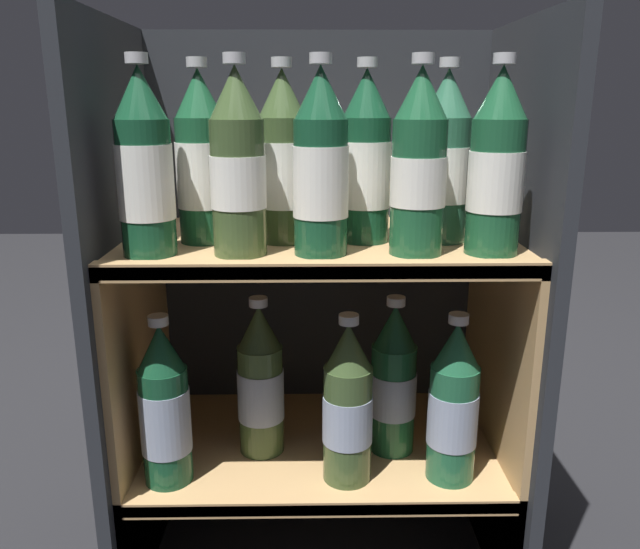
% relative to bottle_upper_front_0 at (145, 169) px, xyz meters
% --- Properties ---
extents(fridge_back_wall, '(0.65, 0.02, 0.90)m').
position_rel_bottle_upper_front_0_xyz_m(fridge_back_wall, '(0.24, 0.30, -0.24)').
color(fridge_back_wall, '#23262B').
rests_on(fridge_back_wall, ground_plane).
extents(fridge_side_left, '(0.02, 0.40, 0.90)m').
position_rel_bottle_upper_front_0_xyz_m(fridge_side_left, '(-0.07, 0.11, -0.24)').
color(fridge_side_left, '#23262B').
rests_on(fridge_side_left, ground_plane).
extents(fridge_side_right, '(0.02, 0.40, 0.90)m').
position_rel_bottle_upper_front_0_xyz_m(fridge_side_right, '(0.55, 0.11, -0.24)').
color(fridge_side_right, '#23262B').
rests_on(fridge_side_right, ground_plane).
extents(shelf_lower, '(0.61, 0.36, 0.22)m').
position_rel_bottle_upper_front_0_xyz_m(shelf_lower, '(0.24, 0.10, -0.52)').
color(shelf_lower, tan).
rests_on(shelf_lower, ground_plane).
extents(shelf_upper, '(0.61, 0.36, 0.58)m').
position_rel_bottle_upper_front_0_xyz_m(shelf_upper, '(0.24, 0.10, -0.28)').
color(shelf_upper, tan).
rests_on(shelf_upper, ground_plane).
extents(bottle_upper_front_0, '(0.08, 0.08, 0.27)m').
position_rel_bottle_upper_front_0_xyz_m(bottle_upper_front_0, '(0.00, 0.00, 0.00)').
color(bottle_upper_front_0, '#144228').
rests_on(bottle_upper_front_0, shelf_upper).
extents(bottle_upper_front_1, '(0.08, 0.08, 0.27)m').
position_rel_bottle_upper_front_0_xyz_m(bottle_upper_front_1, '(0.13, 0.00, 0.00)').
color(bottle_upper_front_1, '#384C28').
rests_on(bottle_upper_front_1, shelf_upper).
extents(bottle_upper_front_2, '(0.08, 0.08, 0.27)m').
position_rel_bottle_upper_front_0_xyz_m(bottle_upper_front_2, '(0.24, 0.00, 0.00)').
color(bottle_upper_front_2, '#144228').
rests_on(bottle_upper_front_2, shelf_upper).
extents(bottle_upper_front_3, '(0.08, 0.08, 0.27)m').
position_rel_bottle_upper_front_0_xyz_m(bottle_upper_front_3, '(0.37, 0.00, 0.00)').
color(bottle_upper_front_3, '#194C2D').
rests_on(bottle_upper_front_3, shelf_upper).
extents(bottle_upper_front_4, '(0.08, 0.08, 0.27)m').
position_rel_bottle_upper_front_0_xyz_m(bottle_upper_front_4, '(0.48, 0.00, 0.00)').
color(bottle_upper_front_4, '#194C2D').
rests_on(bottle_upper_front_4, shelf_upper).
extents(bottle_upper_back_0, '(0.08, 0.08, 0.27)m').
position_rel_bottle_upper_front_0_xyz_m(bottle_upper_back_0, '(0.06, 0.08, 0.00)').
color(bottle_upper_back_0, '#194C2D').
rests_on(bottle_upper_back_0, shelf_upper).
extents(bottle_upper_back_1, '(0.08, 0.08, 0.27)m').
position_rel_bottle_upper_front_0_xyz_m(bottle_upper_back_1, '(0.18, 0.08, 0.00)').
color(bottle_upper_back_1, '#384C28').
rests_on(bottle_upper_back_1, shelf_upper).
extents(bottle_upper_back_2, '(0.08, 0.08, 0.27)m').
position_rel_bottle_upper_front_0_xyz_m(bottle_upper_back_2, '(0.31, 0.08, 0.00)').
color(bottle_upper_back_2, '#144228').
rests_on(bottle_upper_back_2, shelf_upper).
extents(bottle_upper_back_3, '(0.08, 0.08, 0.27)m').
position_rel_bottle_upper_front_0_xyz_m(bottle_upper_back_3, '(0.43, 0.08, 0.00)').
color(bottle_upper_back_3, '#285B42').
rests_on(bottle_upper_back_3, shelf_upper).
extents(bottle_lower_front_0, '(0.08, 0.08, 0.27)m').
position_rel_bottle_upper_front_0_xyz_m(bottle_lower_front_0, '(0.00, 0.00, -0.36)').
color(bottle_lower_front_0, '#144228').
rests_on(bottle_lower_front_0, shelf_lower).
extents(bottle_lower_front_1, '(0.08, 0.08, 0.27)m').
position_rel_bottle_upper_front_0_xyz_m(bottle_lower_front_1, '(0.28, 0.00, -0.36)').
color(bottle_lower_front_1, '#384C28').
rests_on(bottle_lower_front_1, shelf_lower).
extents(bottle_lower_front_2, '(0.08, 0.08, 0.27)m').
position_rel_bottle_upper_front_0_xyz_m(bottle_lower_front_2, '(0.44, 0.00, -0.36)').
color(bottle_lower_front_2, '#1E5638').
rests_on(bottle_lower_front_2, shelf_lower).
extents(bottle_lower_back_0, '(0.08, 0.08, 0.27)m').
position_rel_bottle_upper_front_0_xyz_m(bottle_lower_back_0, '(0.14, 0.08, -0.36)').
color(bottle_lower_back_0, '#384C28').
rests_on(bottle_lower_back_0, shelf_lower).
extents(bottle_lower_back_1, '(0.08, 0.08, 0.27)m').
position_rel_bottle_upper_front_0_xyz_m(bottle_lower_back_1, '(0.36, 0.08, -0.36)').
color(bottle_lower_back_1, '#194C2D').
rests_on(bottle_lower_back_1, shelf_lower).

